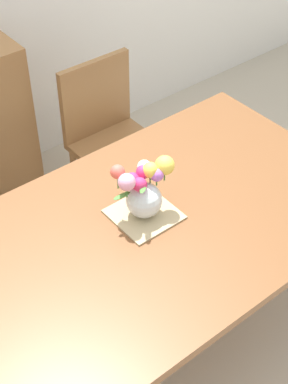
# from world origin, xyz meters

# --- Properties ---
(ground_plane) EXTENTS (12.00, 12.00, 0.00)m
(ground_plane) POSITION_xyz_m (0.00, 0.00, 0.00)
(ground_plane) COLOR #B7AD99
(dining_table) EXTENTS (1.85, 1.03, 0.75)m
(dining_table) POSITION_xyz_m (0.00, 0.00, 0.67)
(dining_table) COLOR brown
(dining_table) RESTS_ON ground_plane
(chair_right) EXTENTS (0.42, 0.42, 0.90)m
(chair_right) POSITION_xyz_m (0.45, 0.86, 0.52)
(chair_right) COLOR olive
(chair_right) RESTS_ON ground_plane
(placemat) EXTENTS (0.24, 0.24, 0.01)m
(placemat) POSITION_xyz_m (0.05, 0.06, 0.76)
(placemat) COLOR tan
(placemat) RESTS_ON dining_table
(flower_vase) EXTENTS (0.26, 0.17, 0.23)m
(flower_vase) POSITION_xyz_m (0.05, 0.07, 0.88)
(flower_vase) COLOR silver
(flower_vase) RESTS_ON placemat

